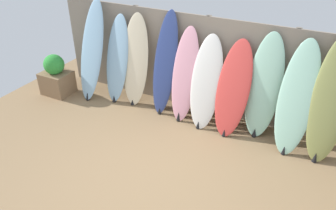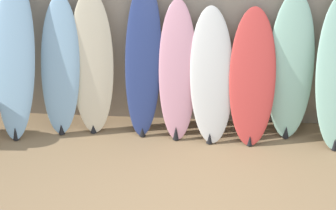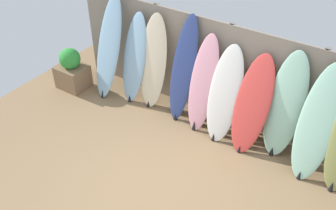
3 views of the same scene
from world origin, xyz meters
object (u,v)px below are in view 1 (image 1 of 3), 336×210
at_px(surfboard_navy_3, 165,64).
at_px(surfboard_pink_4, 185,76).
at_px(surfboard_red_6, 233,90).
at_px(surfboard_skyblue_1, 117,60).
at_px(surfboard_seafoam_7, 264,88).
at_px(surfboard_skyblue_0, 92,52).
at_px(surfboard_cream_2, 135,61).
at_px(surfboard_white_5, 206,83).
at_px(surfboard_seafoam_8, 297,99).
at_px(surfboard_olive_9, 331,102).
at_px(planter_box, 56,77).

xyz_separation_m(surfboard_navy_3, surfboard_pink_4, (0.42, -0.06, -0.12)).
bearing_deg(surfboard_pink_4, surfboard_navy_3, 171.98).
bearing_deg(surfboard_red_6, surfboard_navy_3, 176.24).
relative_size(surfboard_skyblue_1, surfboard_navy_3, 0.90).
bearing_deg(surfboard_seafoam_7, surfboard_red_6, -163.89).
xyz_separation_m(surfboard_skyblue_0, surfboard_skyblue_1, (0.52, 0.10, -0.11)).
distance_m(surfboard_cream_2, surfboard_seafoam_7, 2.40).
distance_m(surfboard_skyblue_1, surfboard_cream_2, 0.39).
bearing_deg(surfboard_seafoam_7, surfboard_cream_2, -178.81).
relative_size(surfboard_skyblue_0, surfboard_red_6, 1.21).
bearing_deg(surfboard_red_6, surfboard_white_5, 178.56).
distance_m(surfboard_pink_4, surfboard_seafoam_7, 1.36).
bearing_deg(surfboard_seafoam_8, surfboard_seafoam_7, 164.28).
height_order(surfboard_skyblue_0, surfboard_white_5, surfboard_skyblue_0).
relative_size(surfboard_skyblue_1, surfboard_seafoam_8, 0.97).
distance_m(surfboard_olive_9, planter_box, 5.08).
bearing_deg(surfboard_skyblue_0, surfboard_white_5, 1.65).
bearing_deg(surfboard_seafoam_7, surfboard_white_5, -172.70).
distance_m(surfboard_pink_4, surfboard_white_5, 0.41).
xyz_separation_m(surfboard_white_5, surfboard_red_6, (0.48, -0.01, -0.00)).
height_order(surfboard_white_5, surfboard_seafoam_8, surfboard_seafoam_8).
bearing_deg(surfboard_seafoam_8, surfboard_navy_3, 177.45).
height_order(surfboard_skyblue_1, planter_box, surfboard_skyblue_1).
xyz_separation_m(surfboard_seafoam_8, surfboard_olive_9, (0.46, 0.03, 0.07)).
bearing_deg(surfboard_navy_3, surfboard_pink_4, -8.02).
relative_size(surfboard_cream_2, surfboard_red_6, 1.11).
distance_m(surfboard_navy_3, surfboard_red_6, 1.32).
relative_size(surfboard_pink_4, surfboard_red_6, 1.05).
relative_size(surfboard_skyblue_1, planter_box, 1.98).
relative_size(surfboard_navy_3, surfboard_red_6, 1.19).
distance_m(surfboard_red_6, surfboard_seafoam_8, 0.99).
xyz_separation_m(surfboard_navy_3, surfboard_seafoam_8, (2.30, -0.10, -0.06)).
xyz_separation_m(surfboard_skyblue_0, surfboard_white_5, (2.37, 0.07, -0.16)).
xyz_separation_m(surfboard_seafoam_7, planter_box, (-4.04, -0.52, -0.49)).
distance_m(surfboard_skyblue_1, surfboard_navy_3, 1.02).
bearing_deg(planter_box, surfboard_cream_2, 15.84).
relative_size(surfboard_skyblue_0, surfboard_olive_9, 1.01).
bearing_deg(surfboard_white_5, surfboard_skyblue_0, -178.35).
distance_m(surfboard_cream_2, surfboard_white_5, 1.46).
relative_size(surfboard_skyblue_1, surfboard_red_6, 1.07).
bearing_deg(surfboard_pink_4, surfboard_skyblue_0, -177.58).
xyz_separation_m(surfboard_cream_2, surfboard_olive_9, (3.38, -0.07, 0.07)).
distance_m(surfboard_skyblue_0, surfboard_white_5, 2.37).
bearing_deg(surfboard_seafoam_8, planter_box, -175.40).
height_order(surfboard_pink_4, surfboard_white_5, surfboard_pink_4).
bearing_deg(surfboard_white_5, surfboard_seafoam_8, -1.10).
relative_size(surfboard_navy_3, surfboard_seafoam_7, 1.07).
xyz_separation_m(surfboard_skyblue_0, surfboard_pink_4, (1.96, 0.08, -0.13)).
height_order(surfboard_skyblue_1, surfboard_pink_4, surfboard_skyblue_1).
height_order(surfboard_seafoam_8, planter_box, surfboard_seafoam_8).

